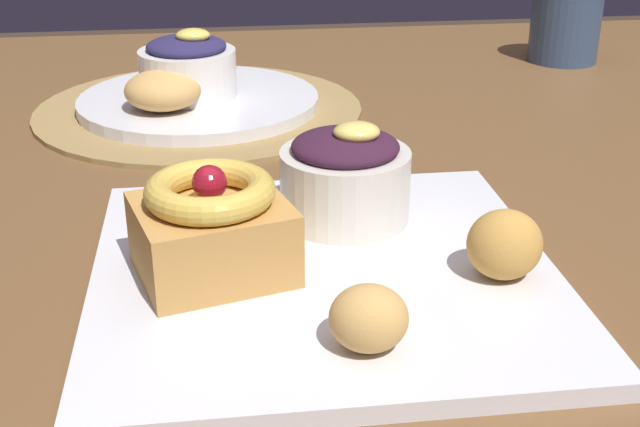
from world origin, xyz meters
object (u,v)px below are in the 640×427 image
object	(u,v)px
back_pastry	(163,90)
coffee_mug	(565,27)
berry_ramekin	(345,176)
front_plate	(324,273)
fritter_middle	(369,318)
back_plate	(199,101)
fritter_front	(505,245)
cake_slice	(212,227)
back_ramekin	(188,67)

from	to	relation	value
back_pastry	coffee_mug	size ratio (longest dim) A/B	0.87
berry_ramekin	coffee_mug	bearing A→B (deg)	52.72
front_plate	berry_ramekin	size ratio (longest dim) A/B	3.18
fritter_middle	back_plate	bearing A→B (deg)	100.99
berry_ramekin	back_pastry	xyz separation A→B (m)	(-0.14, 0.27, -0.01)
back_plate	coffee_mug	size ratio (longest dim) A/B	2.89
fritter_front	fritter_middle	bearing A→B (deg)	-145.42
fritter_front	back_plate	distance (m)	0.45
cake_slice	coffee_mug	size ratio (longest dim) A/B	1.28
fritter_middle	back_ramekin	xyz separation A→B (m)	(-0.10, 0.48, 0.02)
back_pastry	fritter_middle	bearing A→B (deg)	-73.81
back_pastry	back_plate	bearing A→B (deg)	51.07
back_plate	coffee_mug	distance (m)	0.49
back_pastry	cake_slice	bearing A→B (deg)	-82.58
front_plate	fritter_front	size ratio (longest dim) A/B	6.26
coffee_mug	fritter_middle	bearing A→B (deg)	-120.12
back_plate	back_pastry	xyz separation A→B (m)	(-0.03, -0.04, 0.03)
fritter_front	back_pastry	world-z (taller)	fritter_front
berry_ramekin	fritter_middle	xyz separation A→B (m)	(-0.01, -0.17, -0.01)
back_plate	back_pastry	bearing A→B (deg)	-128.93
front_plate	back_plate	xyz separation A→B (m)	(-0.08, 0.38, 0.01)
front_plate	berry_ramekin	distance (m)	0.08
back_ramekin	back_pastry	world-z (taller)	back_ramekin
cake_slice	back_plate	bearing A→B (deg)	91.57
front_plate	back_pastry	size ratio (longest dim) A/B	3.95
cake_slice	coffee_mug	distance (m)	0.70
front_plate	cake_slice	world-z (taller)	cake_slice
fritter_middle	coffee_mug	bearing A→B (deg)	59.88
cake_slice	berry_ramekin	world-z (taller)	same
back_ramekin	coffee_mug	xyz separation A→B (m)	(0.47, 0.15, -0.00)
back_plate	back_ramekin	bearing A→B (deg)	169.81
fritter_front	back_pastry	size ratio (longest dim) A/B	0.63
back_plate	coffee_mug	bearing A→B (deg)	18.69
fritter_middle	back_ramekin	bearing A→B (deg)	102.01
cake_slice	back_ramekin	bearing A→B (deg)	92.95
cake_slice	fritter_middle	xyz separation A→B (m)	(0.08, -0.10, -0.01)
berry_ramekin	coffee_mug	xyz separation A→B (m)	(0.35, 0.46, -0.00)
berry_ramekin	back_plate	world-z (taller)	berry_ramekin
fritter_middle	coffee_mug	distance (m)	0.73
front_plate	berry_ramekin	bearing A→B (deg)	70.78
fritter_front	back_plate	world-z (taller)	fritter_front
coffee_mug	front_plate	bearing A→B (deg)	-125.24
berry_ramekin	back_pastry	bearing A→B (deg)	117.63
front_plate	fritter_middle	world-z (taller)	fritter_middle
back_ramekin	coffee_mug	size ratio (longest dim) A/B	1.15
front_plate	back_ramekin	xyz separation A→B (m)	(-0.09, 0.38, 0.04)
back_plate	back_ramekin	world-z (taller)	back_ramekin
fritter_middle	back_ramekin	world-z (taller)	back_ramekin
berry_ramekin	back_pastry	world-z (taller)	berry_ramekin
coffee_mug	fritter_front	bearing A→B (deg)	-115.42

